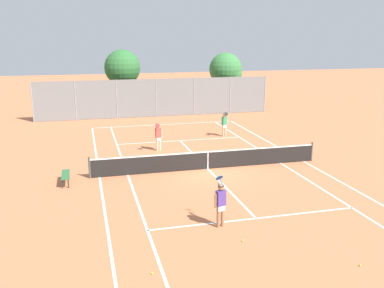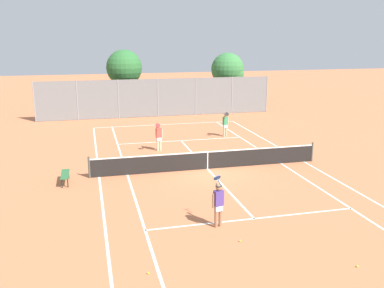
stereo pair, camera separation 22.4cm
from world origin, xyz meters
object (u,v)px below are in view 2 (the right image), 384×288
Objects in this scene: loose_tennis_ball_2 at (148,273)px; loose_tennis_ball_3 at (204,125)px; player_near_side at (218,202)px; player_far_right at (225,123)px; player_far_left at (159,136)px; loose_tennis_ball_0 at (240,241)px; tree_behind_left at (125,69)px; tennis_net at (208,160)px; courtside_bench at (65,175)px; tree_behind_right at (229,70)px; loose_tennis_ball_1 at (357,266)px.

loose_tennis_ball_3 is (7.19, 20.06, 0.00)m from loose_tennis_ball_2.
player_near_side is 14.42m from player_far_right.
player_far_right is at bearing 27.62° from player_far_left.
loose_tennis_ball_0 is 0.01× the size of tree_behind_left.
tennis_net is at bearing -82.48° from tree_behind_left.
loose_tennis_ball_2 is at bearing -73.41° from courtside_bench.
courtside_bench reaches higher than loose_tennis_ball_0.
tennis_net is at bearing 64.49° from loose_tennis_ball_2.
player_far_right is at bearing 64.89° from tennis_net.
tree_behind_right reaches higher than player_far_left.
tennis_net is 181.82× the size of loose_tennis_ball_2.
loose_tennis_ball_1 is 21.21m from loose_tennis_ball_3.
tree_behind_right reaches higher than courtside_bench.
tree_behind_left is (-0.61, 14.11, 2.97)m from player_far_left.
player_far_right is 15.58m from loose_tennis_ball_0.
loose_tennis_ball_2 is at bearing 169.60° from loose_tennis_ball_1.
loose_tennis_ball_0 is at bearing 21.09° from loose_tennis_ball_2.
tennis_net is 18.83m from tree_behind_left.
tree_behind_left is 1.08× the size of tree_behind_right.
tree_behind_right is at bearing 57.85° from player_far_left.
tree_behind_left is at bearing 92.04° from player_near_side.
tennis_net reaches higher than loose_tennis_ball_3.
loose_tennis_ball_0 is 1.00× the size of loose_tennis_ball_1.
tennis_net is at bearing 77.17° from player_near_side.
loose_tennis_ball_3 is 0.04× the size of courtside_bench.
tennis_net is 10.55m from loose_tennis_ball_1.
courtside_bench is 24.71m from tree_behind_right.
tree_behind_left reaches higher than loose_tennis_ball_3.
loose_tennis_ball_2 is (-6.10, 1.12, 0.00)m from loose_tennis_ball_1.
tennis_net is at bearing -66.85° from player_far_left.
player_near_side is at bearing 130.89° from loose_tennis_ball_1.
player_far_right is at bearing 64.66° from loose_tennis_ball_2.
tree_behind_right is (9.10, 25.90, 2.59)m from player_near_side.
player_far_right is 13.29m from tree_behind_right.
player_far_left is 13.82m from loose_tennis_ball_2.
tree_behind_left is (-4.09, 28.77, 3.87)m from loose_tennis_ball_1.
player_far_right is at bearing -63.77° from tree_behind_left.
loose_tennis_ball_2 and loose_tennis_ball_3 have the same top height.
tennis_net is 181.82× the size of loose_tennis_ball_3.
player_far_right is 26.88× the size of loose_tennis_ball_1.
player_far_left is 7.09m from courtside_bench.
player_far_left is 1.18× the size of courtside_bench.
loose_tennis_ball_2 is 31.10m from tree_behind_right.
player_far_right is at bearing 70.72° from player_near_side.
loose_tennis_ball_1 is 30.38m from tree_behind_right.
loose_tennis_ball_3 is 9.97m from tree_behind_left.
tennis_net is 20.84m from tree_behind_right.
loose_tennis_ball_3 is (2.75, 10.77, -0.48)m from tennis_net.
tennis_net reaches higher than loose_tennis_ball_2.
player_near_side is 26.88× the size of loose_tennis_ball_1.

